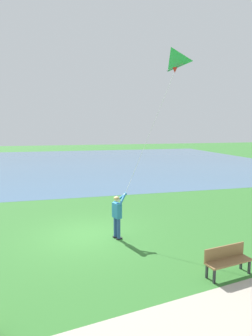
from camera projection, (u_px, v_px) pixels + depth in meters
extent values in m
plane|color=#33702D|center=(88.00, 235.00, 11.64)|extent=(120.00, 120.00, 0.00)
cube|color=#476B8E|center=(98.00, 162.00, 35.93)|extent=(36.00, 44.00, 0.01)
cube|color=#ADA393|center=(211.00, 329.00, 6.19)|extent=(7.65, 31.96, 0.02)
cube|color=#232328|center=(116.00, 237.00, 11.37)|extent=(0.19, 0.26, 0.06)
cylinder|color=#2D4C8E|center=(115.00, 227.00, 11.30)|extent=(0.14, 0.14, 0.82)
cube|color=#232328|center=(119.00, 238.00, 11.18)|extent=(0.19, 0.26, 0.06)
cylinder|color=#2D4C8E|center=(119.00, 228.00, 11.11)|extent=(0.14, 0.14, 0.82)
cube|color=teal|center=(117.00, 210.00, 11.10)|extent=(0.45, 0.35, 0.60)
sphere|color=beige|center=(117.00, 199.00, 11.04)|extent=(0.22, 0.22, 0.22)
ellipsoid|color=tan|center=(117.00, 198.00, 11.02)|extent=(0.29, 0.29, 0.13)
cylinder|color=teal|center=(120.00, 198.00, 11.23)|extent=(0.17, 0.56, 0.43)
cylinder|color=teal|center=(123.00, 199.00, 11.09)|extent=(0.48, 0.43, 0.43)
sphere|color=beige|center=(125.00, 195.00, 11.23)|extent=(0.10, 0.10, 0.10)
pyramid|color=green|center=(171.00, 58.00, 11.83)|extent=(1.63, 0.55, 0.80)
cone|color=red|center=(175.00, 70.00, 11.96)|extent=(0.21, 0.21, 0.22)
cylinder|color=black|center=(175.00, 68.00, 11.95)|extent=(1.52, 0.11, 0.02)
cylinder|color=silver|center=(151.00, 131.00, 11.60)|extent=(0.93, 2.44, 5.03)
cube|color=olive|center=(229.00, 262.00, 8.37)|extent=(0.68, 1.55, 0.05)
cube|color=olive|center=(224.00, 252.00, 8.51)|extent=(0.29, 1.49, 0.40)
cube|color=#2D2D33|center=(249.00, 267.00, 8.52)|extent=(0.07, 0.07, 0.45)
cube|color=#2D2D33|center=(241.00, 262.00, 8.81)|extent=(0.07, 0.07, 0.45)
cube|color=#2D2D33|center=(214.00, 276.00, 7.99)|extent=(0.07, 0.07, 0.45)
cube|color=#2D2D33|center=(207.00, 271.00, 8.28)|extent=(0.07, 0.07, 0.45)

